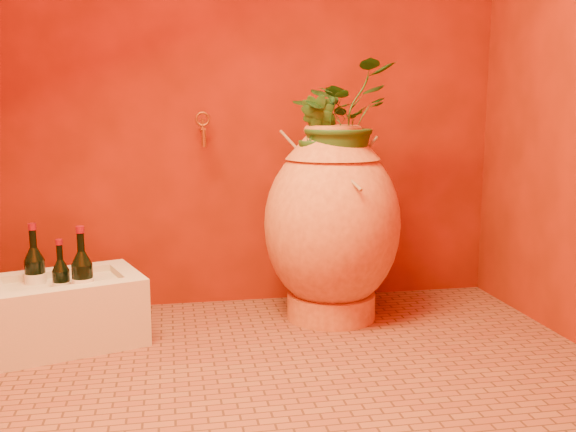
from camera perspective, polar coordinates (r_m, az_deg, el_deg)
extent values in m
plane|color=brown|center=(2.41, -0.01, -14.25)|extent=(2.50, 2.50, 0.00)
cube|color=#5D1605|center=(3.21, -3.39, 14.47)|extent=(2.50, 0.02, 2.50)
cylinder|color=orange|center=(3.06, 3.85, -7.90)|extent=(0.51, 0.51, 0.12)
ellipsoid|color=orange|center=(2.96, 3.93, -0.80)|extent=(0.78, 0.78, 0.79)
cone|color=orange|center=(2.92, 4.01, 6.25)|extent=(0.54, 0.54, 0.12)
torus|color=orange|center=(2.92, 4.03, 7.60)|extent=(0.33, 0.33, 0.05)
cylinder|color=olive|center=(2.86, 2.68, 3.97)|extent=(0.30, 0.31, 0.36)
cylinder|color=olive|center=(2.80, 4.21, 4.55)|extent=(0.14, 0.40, 0.19)
cylinder|color=olive|center=(2.87, 6.34, 4.98)|extent=(0.26, 0.26, 0.20)
cube|color=beige|center=(2.86, -19.23, -8.23)|extent=(0.71, 0.59, 0.26)
cube|color=beige|center=(2.98, -18.91, -4.64)|extent=(0.60, 0.27, 0.03)
cube|color=beige|center=(2.66, -19.93, -6.38)|extent=(0.60, 0.27, 0.03)
cube|color=beige|center=(2.79, -13.98, -5.36)|extent=(0.16, 0.27, 0.03)
cylinder|color=black|center=(2.74, -17.75, -6.14)|extent=(0.08, 0.08, 0.20)
cone|color=black|center=(2.70, -17.88, -3.56)|extent=(0.08, 0.08, 0.05)
cylinder|color=black|center=(2.69, -17.95, -2.19)|extent=(0.03, 0.03, 0.08)
cylinder|color=maroon|center=(2.68, -18.01, -1.15)|extent=(0.03, 0.03, 0.03)
cylinder|color=silver|center=(2.74, -17.75, -6.14)|extent=(0.09, 0.09, 0.09)
cylinder|color=black|center=(2.88, -21.50, -5.57)|extent=(0.08, 0.08, 0.20)
cone|color=black|center=(2.85, -21.66, -3.14)|extent=(0.08, 0.08, 0.05)
cylinder|color=black|center=(2.84, -21.74, -1.86)|extent=(0.03, 0.03, 0.08)
cylinder|color=maroon|center=(2.83, -21.80, -0.88)|extent=(0.03, 0.03, 0.03)
cylinder|color=silver|center=(2.88, -21.50, -5.57)|extent=(0.09, 0.09, 0.09)
cylinder|color=black|center=(2.80, -19.45, -6.23)|extent=(0.07, 0.07, 0.16)
cone|color=black|center=(2.77, -19.58, -4.14)|extent=(0.07, 0.07, 0.05)
cylinder|color=black|center=(2.76, -19.64, -3.03)|extent=(0.02, 0.02, 0.06)
cylinder|color=maroon|center=(2.75, -19.69, -2.19)|extent=(0.03, 0.03, 0.02)
cylinder|color=silver|center=(2.80, -19.45, -6.23)|extent=(0.07, 0.07, 0.07)
cylinder|color=#966522|center=(3.11, -7.58, 7.64)|extent=(0.02, 0.14, 0.02)
cylinder|color=#966522|center=(3.04, -7.49, 6.85)|extent=(0.02, 0.02, 0.08)
torus|color=#966522|center=(3.11, -7.60, 8.55)|extent=(0.07, 0.01, 0.07)
cylinder|color=#966522|center=(3.11, -7.59, 8.09)|extent=(0.01, 0.01, 0.05)
imported|color=#204B1B|center=(2.92, 4.63, 8.54)|extent=(0.61, 0.59, 0.52)
imported|color=#204B1B|center=(2.86, 2.71, 7.16)|extent=(0.22, 0.24, 0.35)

